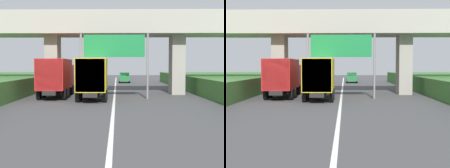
# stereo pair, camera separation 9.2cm
# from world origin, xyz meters

# --- Properties ---
(lane_centre_stripe) EXTENTS (0.20, 100.64, 0.01)m
(lane_centre_stripe) POSITION_xyz_m (0.00, 30.32, 0.00)
(lane_centre_stripe) COLOR white
(lane_centre_stripe) RESTS_ON ground
(overpass_bridge) EXTENTS (40.00, 4.80, 8.10)m
(overpass_bridge) POSITION_xyz_m (0.00, 37.90, 6.15)
(overpass_bridge) COLOR #9E998E
(overpass_bridge) RESTS_ON ground
(overhead_highway_sign) EXTENTS (5.88, 0.18, 5.60)m
(overhead_highway_sign) POSITION_xyz_m (0.00, 32.94, 4.16)
(overhead_highway_sign) COLOR slate
(overhead_highway_sign) RESTS_ON ground
(truck_yellow) EXTENTS (2.44, 7.30, 3.44)m
(truck_yellow) POSITION_xyz_m (-1.78, 32.70, 1.93)
(truck_yellow) COLOR black
(truck_yellow) RESTS_ON ground
(truck_red) EXTENTS (2.44, 7.30, 3.44)m
(truck_red) POSITION_xyz_m (-5.22, 34.33, 1.93)
(truck_red) COLOR black
(truck_red) RESTS_ON ground
(car_orange) EXTENTS (1.86, 4.10, 1.72)m
(car_orange) POSITION_xyz_m (-4.79, 51.80, 0.86)
(car_orange) COLOR orange
(car_orange) RESTS_ON ground
(car_green) EXTENTS (1.86, 4.10, 1.72)m
(car_green) POSITION_xyz_m (1.46, 58.75, 0.86)
(car_green) COLOR #236B38
(car_green) RESTS_ON ground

